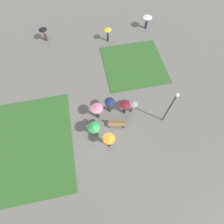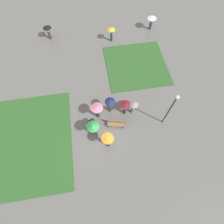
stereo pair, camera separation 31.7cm
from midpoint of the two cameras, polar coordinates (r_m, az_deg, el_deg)
name	(u,v)px [view 2 (the right image)]	position (r m, az deg, el deg)	size (l,w,h in m)	color
ground_plane	(104,137)	(16.71, -1.98, -8.11)	(90.00, 90.00, 0.00)	#66635E
lawn_patch_near	(21,143)	(18.47, -27.18, -8.94)	(9.34, 9.84, 0.06)	#2D5B26
lawn_patch_far	(136,65)	(21.60, 8.33, 14.94)	(7.00, 6.99, 0.06)	#2D5B26
park_bench	(116,124)	(16.71, 1.91, -3.81)	(1.69, 0.80, 0.90)	brown
lamp_post	(171,107)	(15.50, 19.34, 1.52)	(0.32, 0.32, 4.68)	#2D2D30
trash_bin	(92,123)	(16.81, -5.86, -3.56)	(0.55, 0.55, 0.93)	#232326
crowd_person_pink	(97,109)	(16.32, -4.34, 0.92)	(1.16, 1.16, 1.93)	#1E3328
crowd_person_green	(93,128)	(15.59, -5.59, -5.12)	(1.15, 1.15, 1.95)	slate
crowd_person_maroon	(125,106)	(16.66, 4.88, 1.88)	(1.06, 1.06, 1.76)	#1E3328
crowd_person_grey	(133,106)	(16.80, 7.53, 2.06)	(0.92, 0.92, 1.79)	slate
crowd_person_orange	(108,140)	(15.17, -0.84, -8.99)	(1.07, 1.07, 1.90)	black
crowd_person_navy	(110,104)	(16.63, -0.12, 2.75)	(0.99, 0.99, 1.97)	#47382D
lone_walker_far_path	(111,32)	(23.62, 0.21, 24.67)	(0.93, 0.93, 1.80)	#1E3328
lone_walker_mid_plaza	(152,20)	(25.99, 13.19, 27.23)	(1.17, 1.17, 1.75)	#282D47
lone_walker_near_lawn	(48,30)	(25.26, -19.83, 23.82)	(1.02, 1.02, 1.75)	#47382D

